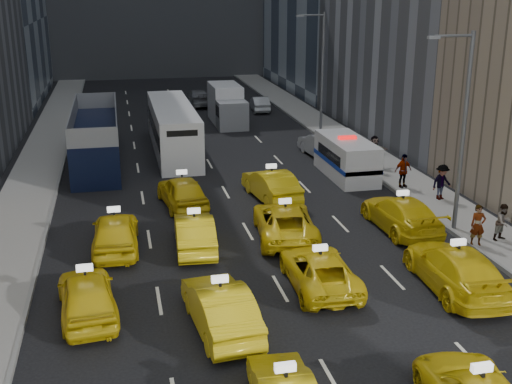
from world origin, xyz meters
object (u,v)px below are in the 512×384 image
city_bus (173,129)px  pedestrian_0 (478,225)px  nypd_van (346,158)px  box_truck (227,105)px  double_decker (96,137)px

city_bus → pedestrian_0: (11.14, -19.64, -0.54)m
pedestrian_0 → nypd_van: bearing=109.0°
pedestrian_0 → box_truck: bearing=112.3°
city_bus → box_truck: bearing=64.3°
double_decker → box_truck: (10.18, 10.45, -0.23)m
nypd_van → city_bus: city_bus is taller
double_decker → city_bus: 5.37m
box_truck → pedestrian_0: box_truck is taller
city_bus → pedestrian_0: bearing=-54.8°
city_bus → box_truck: city_bus is taller
box_truck → pedestrian_0: size_ratio=3.79×
nypd_van → double_decker: size_ratio=0.48×
city_bus → pedestrian_0: size_ratio=6.99×
nypd_van → box_truck: box_truck is taller
pedestrian_0 → double_decker: bearing=142.8°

